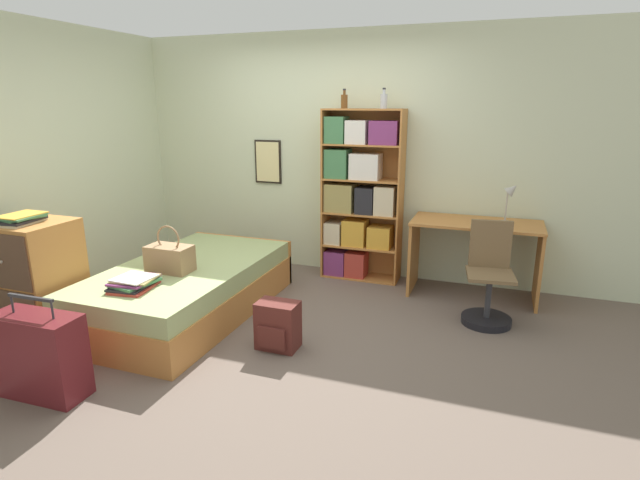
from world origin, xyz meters
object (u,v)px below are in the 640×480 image
at_px(backpack, 278,326).
at_px(book_stack_on_bed, 134,283).
at_px(desk_chair, 488,290).
at_px(dresser, 37,278).
at_px(bookcase, 358,196).
at_px(bottle_brown, 384,101).
at_px(handbag, 170,258).
at_px(bed, 189,288).
at_px(desk, 475,245).
at_px(magazine_pile_on_dresser, 20,219).
at_px(desk_lamp, 511,196).
at_px(bottle_green, 344,101).
at_px(suitcase, 40,355).

bearing_deg(backpack, book_stack_on_bed, -164.84).
relative_size(book_stack_on_bed, desk_chair, 0.44).
bearing_deg(dresser, bookcase, 46.92).
relative_size(book_stack_on_bed, backpack, 1.04).
bearing_deg(bottle_brown, desk_chair, -32.08).
distance_m(handbag, backpack, 1.15).
xyz_separation_m(bed, desk, (2.40, 1.31, 0.30)).
bearing_deg(magazine_pile_on_dresser, desk, 32.81).
bearing_deg(bed, dresser, -139.58).
bearing_deg(handbag, desk, 32.18).
bearing_deg(desk, dresser, -147.76).
bearing_deg(backpack, handbag, 172.09).
distance_m(desk_lamp, backpack, 2.51).
bearing_deg(dresser, bottle_green, 48.58).
distance_m(bottle_green, desk_lamp, 1.87).
distance_m(suitcase, desk_lamp, 4.05).
bearing_deg(suitcase, bed, 85.19).
xyz_separation_m(bookcase, backpack, (-0.12, -1.81, -0.72)).
bearing_deg(handbag, backpack, -7.91).
bearing_deg(suitcase, desk, 47.86).
xyz_separation_m(book_stack_on_bed, bottle_green, (1.05, 2.06, 1.37)).
bearing_deg(desk, book_stack_on_bed, -141.07).
bearing_deg(desk_chair, desk_lamp, 79.55).
height_order(dresser, bottle_green, bottle_green).
bearing_deg(dresser, book_stack_on_bed, 7.82).
height_order(bottle_green, desk_lamp, bottle_green).
xyz_separation_m(dresser, desk, (3.31, 2.09, 0.05)).
distance_m(bottle_brown, backpack, 2.49).
distance_m(book_stack_on_bed, magazine_pile_on_dresser, 1.02).
height_order(book_stack_on_bed, desk, desk).
bearing_deg(desk_lamp, bed, -153.22).
distance_m(handbag, bottle_green, 2.32).
relative_size(bed, bottle_green, 10.88).
bearing_deg(handbag, book_stack_on_bed, -91.63).
distance_m(book_stack_on_bed, suitcase, 0.86).
height_order(bed, dresser, dresser).
xyz_separation_m(handbag, desk, (2.42, 1.52, -0.06)).
relative_size(magazine_pile_on_dresser, bottle_green, 1.83).
xyz_separation_m(suitcase, magazine_pile_on_dresser, (-0.80, 0.65, 0.70)).
relative_size(bookcase, desk_lamp, 4.48).
distance_m(desk, desk_lamp, 0.57).
xyz_separation_m(dresser, bookcase, (2.08, 2.22, 0.43)).
relative_size(suitcase, bottle_brown, 3.50).
bearing_deg(bottle_brown, magazine_pile_on_dresser, -136.04).
bearing_deg(suitcase, magazine_pile_on_dresser, 140.90).
distance_m(bottle_green, backpack, 2.45).
bearing_deg(desk_chair, dresser, -156.79).
bearing_deg(backpack, desk, 51.09).
bearing_deg(desk, desk_lamp, 7.96).
distance_m(magazine_pile_on_dresser, bottle_green, 3.09).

